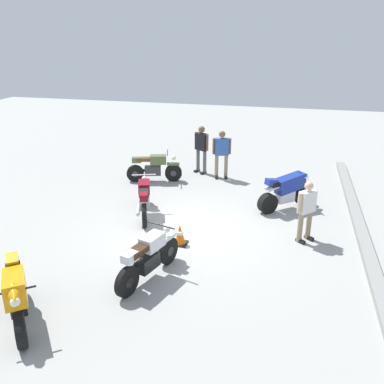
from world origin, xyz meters
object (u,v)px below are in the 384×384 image
(motorcycle_silver_cruiser, at_px, (148,257))
(motorcycle_maroon_cruiser, at_px, (144,198))
(motorcycle_orange_sportbike, at_px, (16,294))
(person_in_white_shirt, at_px, (306,208))
(person_in_blue_shirt, at_px, (222,151))
(person_in_black_shirt, at_px, (201,146))
(motorcycle_olive_vintage, at_px, (154,168))
(traffic_cone, at_px, (180,235))
(motorcycle_blue_sportbike, at_px, (287,190))

(motorcycle_silver_cruiser, xyz_separation_m, motorcycle_maroon_cruiser, (-3.06, -1.21, 0.00))
(motorcycle_orange_sportbike, bearing_deg, motorcycle_silver_cruiser, 98.52)
(motorcycle_silver_cruiser, distance_m, person_in_white_shirt, 4.17)
(motorcycle_maroon_cruiser, height_order, person_in_blue_shirt, person_in_blue_shirt)
(person_in_blue_shirt, height_order, person_in_black_shirt, person_in_black_shirt)
(motorcycle_olive_vintage, relative_size, traffic_cone, 3.61)
(motorcycle_silver_cruiser, height_order, motorcycle_orange_sportbike, motorcycle_orange_sportbike)
(motorcycle_maroon_cruiser, relative_size, person_in_black_shirt, 1.13)
(motorcycle_orange_sportbike, relative_size, traffic_cone, 3.12)
(motorcycle_blue_sportbike, relative_size, motorcycle_olive_vintage, 0.83)
(motorcycle_blue_sportbike, distance_m, person_in_blue_shirt, 3.32)
(motorcycle_silver_cruiser, distance_m, person_in_blue_shirt, 6.83)
(motorcycle_silver_cruiser, height_order, traffic_cone, motorcycle_silver_cruiser)
(motorcycle_blue_sportbike, bearing_deg, motorcycle_orange_sportbike, -166.55)
(motorcycle_blue_sportbike, bearing_deg, traffic_cone, -172.16)
(person_in_blue_shirt, xyz_separation_m, traffic_cone, (5.17, -0.12, -0.74))
(motorcycle_olive_vintage, xyz_separation_m, person_in_blue_shirt, (-0.93, 2.25, 0.51))
(motorcycle_maroon_cruiser, distance_m, motorcycle_olive_vintage, 2.90)
(person_in_black_shirt, relative_size, person_in_white_shirt, 1.12)
(motorcycle_maroon_cruiser, distance_m, traffic_cone, 2.04)
(motorcycle_blue_sportbike, xyz_separation_m, person_in_white_shirt, (1.94, 0.50, 0.30))
(motorcycle_silver_cruiser, xyz_separation_m, person_in_blue_shirt, (-6.80, 0.36, 0.48))
(motorcycle_maroon_cruiser, height_order, person_in_black_shirt, person_in_black_shirt)
(person_in_blue_shirt, distance_m, person_in_black_shirt, 0.92)
(person_in_black_shirt, distance_m, person_in_white_shirt, 5.92)
(person_in_white_shirt, bearing_deg, motorcycle_maroon_cruiser, -143.09)
(motorcycle_blue_sportbike, relative_size, motorcycle_maroon_cruiser, 0.79)
(person_in_white_shirt, bearing_deg, motorcycle_orange_sportbike, -95.48)
(person_in_blue_shirt, bearing_deg, motorcycle_silver_cruiser, -17.86)
(motorcycle_orange_sportbike, xyz_separation_m, motorcycle_olive_vintage, (-7.77, -0.09, -0.11))
(motorcycle_maroon_cruiser, bearing_deg, person_in_black_shirt, -29.55)
(person_in_blue_shirt, relative_size, person_in_black_shirt, 0.98)
(motorcycle_blue_sportbike, height_order, motorcycle_olive_vintage, motorcycle_blue_sportbike)
(motorcycle_orange_sportbike, height_order, person_in_white_shirt, person_in_white_shirt)
(motorcycle_olive_vintage, bearing_deg, person_in_black_shirt, 26.40)
(motorcycle_blue_sportbike, height_order, motorcycle_silver_cruiser, motorcycle_blue_sportbike)
(motorcycle_orange_sportbike, bearing_deg, person_in_white_shirt, 93.73)
(motorcycle_blue_sportbike, xyz_separation_m, person_in_blue_shirt, (-2.28, -2.38, 0.41))
(motorcycle_olive_vintage, bearing_deg, motorcycle_maroon_cruiser, -93.17)
(motorcycle_olive_vintage, height_order, person_in_blue_shirt, person_in_blue_shirt)
(person_in_black_shirt, relative_size, traffic_cone, 3.36)
(motorcycle_maroon_cruiser, xyz_separation_m, person_in_blue_shirt, (-3.75, 1.57, 0.48))
(motorcycle_silver_cruiser, bearing_deg, motorcycle_olive_vintage, 35.11)
(motorcycle_blue_sportbike, bearing_deg, motorcycle_olive_vintage, 122.53)
(person_in_blue_shirt, bearing_deg, traffic_cone, -16.17)
(motorcycle_maroon_cruiser, bearing_deg, motorcycle_silver_cruiser, -177.89)
(motorcycle_maroon_cruiser, height_order, person_in_white_shirt, person_in_white_shirt)
(motorcycle_blue_sportbike, distance_m, traffic_cone, 3.84)
(motorcycle_blue_sportbike, distance_m, motorcycle_olive_vintage, 4.82)
(motorcycle_silver_cruiser, height_order, person_in_black_shirt, person_in_black_shirt)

